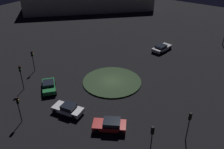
# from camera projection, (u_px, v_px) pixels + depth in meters

# --- Properties ---
(ground_plane) EXTENTS (115.43, 115.43, 0.00)m
(ground_plane) POSITION_uv_depth(u_px,v_px,m) (112.00, 82.00, 38.85)
(ground_plane) COLOR black
(roundabout_island) EXTENTS (9.30, 9.30, 0.22)m
(roundabout_island) POSITION_uv_depth(u_px,v_px,m) (112.00, 82.00, 38.79)
(roundabout_island) COLOR #2D4228
(roundabout_island) RESTS_ON ground_plane
(car_white) EXTENTS (2.62, 4.30, 1.40)m
(car_white) POSITION_uv_depth(u_px,v_px,m) (68.00, 109.00, 31.79)
(car_white) COLOR white
(car_white) RESTS_ON ground_plane
(car_red) EXTENTS (3.64, 4.40, 1.44)m
(car_red) POSITION_uv_depth(u_px,v_px,m) (110.00, 125.00, 29.07)
(car_red) COLOR red
(car_red) RESTS_ON ground_plane
(car_silver) EXTENTS (4.73, 2.70, 1.35)m
(car_silver) POSITION_uv_depth(u_px,v_px,m) (162.00, 48.00, 48.77)
(car_silver) COLOR silver
(car_silver) RESTS_ON ground_plane
(car_green) EXTENTS (3.98, 4.28, 1.35)m
(car_green) POSITION_uv_depth(u_px,v_px,m) (49.00, 86.00, 36.56)
(car_green) COLOR #1E7238
(car_green) RESTS_ON ground_plane
(traffic_light_north) EXTENTS (0.36, 0.39, 3.72)m
(traffic_light_north) POSITION_uv_depth(u_px,v_px,m) (33.00, 57.00, 40.64)
(traffic_light_north) COLOR #2D2D2D
(traffic_light_north) RESTS_ON ground_plane
(traffic_light_southwest) EXTENTS (0.38, 0.39, 4.33)m
(traffic_light_southwest) POSITION_uv_depth(u_px,v_px,m) (152.00, 136.00, 24.20)
(traffic_light_southwest) COLOR #2D2D2D
(traffic_light_southwest) RESTS_ON ground_plane
(traffic_light_northwest) EXTENTS (0.38, 0.39, 4.01)m
(traffic_light_northwest) POSITION_uv_depth(u_px,v_px,m) (21.00, 73.00, 35.67)
(traffic_light_northwest) COLOR #2D2D2D
(traffic_light_northwest) RESTS_ON ground_plane
(traffic_light_south) EXTENTS (0.36, 0.39, 3.95)m
(traffic_light_south) POSITION_uv_depth(u_px,v_px,m) (189.00, 121.00, 26.55)
(traffic_light_south) COLOR #2D2D2D
(traffic_light_south) RESTS_ON ground_plane
(traffic_light_west) EXTENTS (0.39, 0.35, 3.71)m
(traffic_light_west) POSITION_uv_depth(u_px,v_px,m) (18.00, 105.00, 29.40)
(traffic_light_west) COLOR #2D2D2D
(traffic_light_west) RESTS_ON ground_plane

